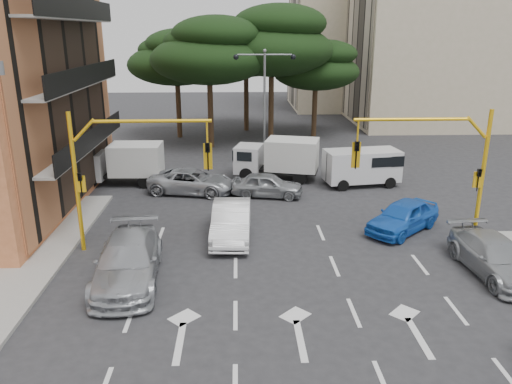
% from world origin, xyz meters
% --- Properties ---
extents(ground, '(120.00, 120.00, 0.00)m').
position_xyz_m(ground, '(0.00, 0.00, 0.00)').
color(ground, '#28282B').
rests_on(ground, ground).
extents(median_strip, '(1.40, 6.00, 0.15)m').
position_xyz_m(median_strip, '(0.00, 16.00, 0.07)').
color(median_strip, gray).
rests_on(median_strip, ground).
extents(apartment_beige_near, '(20.20, 12.15, 18.70)m').
position_xyz_m(apartment_beige_near, '(19.95, 32.00, 9.35)').
color(apartment_beige_near, '#BEB18F').
rests_on(apartment_beige_near, ground).
extents(apartment_beige_far, '(16.20, 12.15, 16.70)m').
position_xyz_m(apartment_beige_far, '(12.95, 44.00, 8.35)').
color(apartment_beige_far, '#BEB18F').
rests_on(apartment_beige_far, ground).
extents(pine_left_near, '(9.15, 9.15, 10.23)m').
position_xyz_m(pine_left_near, '(-3.94, 21.96, 7.60)').
color(pine_left_near, '#382616').
rests_on(pine_left_near, ground).
extents(pine_center, '(9.98, 9.98, 11.16)m').
position_xyz_m(pine_center, '(1.06, 23.96, 8.30)').
color(pine_center, '#382616').
rests_on(pine_center, ground).
extents(pine_left_far, '(8.32, 8.32, 9.30)m').
position_xyz_m(pine_left_far, '(-6.94, 25.96, 6.91)').
color(pine_left_far, '#382616').
rests_on(pine_left_far, ground).
extents(pine_right, '(7.49, 7.49, 8.37)m').
position_xyz_m(pine_right, '(5.06, 25.96, 6.22)').
color(pine_right, '#382616').
rests_on(pine_right, ground).
extents(pine_back, '(9.15, 9.15, 10.23)m').
position_xyz_m(pine_back, '(-0.94, 28.96, 7.60)').
color(pine_back, '#382616').
rests_on(pine_back, ground).
extents(signal_mast_right, '(5.79, 0.37, 6.00)m').
position_xyz_m(signal_mast_right, '(6.80, 1.99, 3.88)').
color(signal_mast_right, yellow).
rests_on(signal_mast_right, ground).
extents(signal_mast_left, '(5.79, 0.37, 6.00)m').
position_xyz_m(signal_mast_left, '(-6.80, 1.99, 3.88)').
color(signal_mast_left, yellow).
rests_on(signal_mast_left, ground).
extents(street_lamp_center, '(4.16, 0.36, 7.77)m').
position_xyz_m(street_lamp_center, '(0.00, 16.00, 5.43)').
color(street_lamp_center, slate).
rests_on(street_lamp_center, median_strip).
extents(car_white_hatch, '(1.87, 4.90, 1.60)m').
position_xyz_m(car_white_hatch, '(-2.19, 3.12, 0.80)').
color(car_white_hatch, white).
rests_on(car_white_hatch, ground).
extents(car_blue_compact, '(4.42, 4.20, 1.48)m').
position_xyz_m(car_blue_compact, '(5.90, 3.59, 0.74)').
color(car_blue_compact, blue).
rests_on(car_blue_compact, ground).
extents(car_silver_wagon, '(2.74, 5.85, 1.65)m').
position_xyz_m(car_silver_wagon, '(-6.04, -0.93, 0.83)').
color(car_silver_wagon, '#A7AAAF').
rests_on(car_silver_wagon, ground).
extents(car_silver_cross_a, '(5.37, 3.25, 1.39)m').
position_xyz_m(car_silver_cross_a, '(-4.55, 9.82, 0.70)').
color(car_silver_cross_a, '#ABAEB3').
rests_on(car_silver_cross_a, ground).
extents(car_silver_cross_b, '(4.28, 2.35, 1.38)m').
position_xyz_m(car_silver_cross_b, '(-0.20, 9.00, 0.69)').
color(car_silver_cross_b, gray).
rests_on(car_silver_cross_b, ground).
extents(car_silver_parked, '(2.34, 5.06, 1.43)m').
position_xyz_m(car_silver_parked, '(8.08, -0.87, 0.72)').
color(car_silver_parked, '#989B9F').
rests_on(car_silver_parked, ground).
extents(van_white, '(4.71, 2.65, 2.23)m').
position_xyz_m(van_white, '(5.68, 11.00, 1.12)').
color(van_white, silver).
rests_on(van_white, ground).
extents(box_truck_a, '(5.17, 2.27, 2.52)m').
position_xyz_m(box_truck_a, '(-9.00, 11.78, 1.26)').
color(box_truck_a, silver).
rests_on(box_truck_a, ground).
extents(box_truck_b, '(5.68, 3.47, 2.60)m').
position_xyz_m(box_truck_b, '(0.64, 12.61, 1.30)').
color(box_truck_b, silver).
rests_on(box_truck_b, ground).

